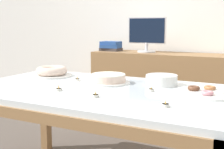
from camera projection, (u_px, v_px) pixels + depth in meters
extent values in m
cube|color=white|center=(177.00, 9.00, 3.48)|extent=(8.00, 0.10, 2.60)
cube|color=silver|center=(99.00, 91.00, 1.99)|extent=(1.71, 1.00, 0.04)
cube|color=olive|center=(53.00, 118.00, 1.58)|extent=(1.74, 0.08, 0.06)
cube|color=olive|center=(129.00, 85.00, 2.41)|extent=(1.74, 0.08, 0.06)
cube|color=olive|center=(4.00, 87.00, 2.37)|extent=(0.08, 1.03, 0.06)
cube|color=olive|center=(46.00, 114.00, 2.81)|extent=(0.07, 0.07, 0.67)
cube|color=olive|center=(167.00, 92.00, 3.36)|extent=(1.64, 0.44, 0.83)
cylinder|color=silver|center=(146.00, 52.00, 3.40)|extent=(0.20, 0.20, 0.02)
cylinder|color=silver|center=(147.00, 47.00, 3.39)|extent=(0.04, 0.04, 0.09)
cube|color=silver|center=(147.00, 30.00, 3.36)|extent=(0.42, 0.02, 0.28)
cube|color=black|center=(146.00, 31.00, 3.35)|extent=(0.40, 0.00, 0.26)
cube|color=#3F3838|center=(111.00, 49.00, 3.59)|extent=(0.24, 0.16, 0.03)
cube|color=#23478C|center=(111.00, 46.00, 3.59)|extent=(0.23, 0.20, 0.04)
cube|color=#23478C|center=(111.00, 43.00, 3.58)|extent=(0.22, 0.16, 0.04)
cylinder|color=white|center=(108.00, 82.00, 2.15)|extent=(0.30, 0.30, 0.01)
cylinder|color=beige|center=(108.00, 78.00, 2.15)|extent=(0.24, 0.24, 0.05)
cylinder|color=white|center=(108.00, 74.00, 2.14)|extent=(0.23, 0.23, 0.01)
cylinder|color=white|center=(52.00, 75.00, 2.45)|extent=(0.32, 0.32, 0.01)
torus|color=beige|center=(52.00, 71.00, 2.44)|extent=(0.24, 0.24, 0.06)
cylinder|color=white|center=(208.00, 93.00, 1.81)|extent=(0.38, 0.38, 0.01)
torus|color=#B27042|center=(210.00, 88.00, 1.88)|extent=(0.07, 0.07, 0.02)
torus|color=brown|center=(194.00, 88.00, 1.86)|extent=(0.07, 0.07, 0.03)
torus|color=pink|center=(207.00, 93.00, 1.73)|extent=(0.07, 0.07, 0.02)
cylinder|color=white|center=(161.00, 84.00, 2.08)|extent=(0.21, 0.21, 0.01)
cylinder|color=white|center=(161.00, 83.00, 2.08)|extent=(0.21, 0.21, 0.01)
cylinder|color=white|center=(161.00, 82.00, 2.08)|extent=(0.21, 0.21, 0.01)
cylinder|color=white|center=(162.00, 80.00, 2.08)|extent=(0.21, 0.21, 0.01)
cylinder|color=white|center=(162.00, 79.00, 2.08)|extent=(0.21, 0.21, 0.01)
cylinder|color=white|center=(162.00, 77.00, 2.07)|extent=(0.21, 0.21, 0.01)
cylinder|color=white|center=(162.00, 76.00, 2.07)|extent=(0.21, 0.21, 0.01)
cylinder|color=silver|center=(166.00, 105.00, 1.53)|extent=(0.04, 0.04, 0.02)
cylinder|color=white|center=(166.00, 104.00, 1.53)|extent=(0.03, 0.03, 0.00)
cone|color=#F9B74C|center=(166.00, 102.00, 1.53)|extent=(0.01, 0.01, 0.02)
cylinder|color=silver|center=(59.00, 90.00, 1.90)|extent=(0.04, 0.04, 0.02)
cylinder|color=white|center=(59.00, 89.00, 1.90)|extent=(0.03, 0.03, 0.00)
cone|color=#F9B74C|center=(59.00, 87.00, 1.90)|extent=(0.01, 0.01, 0.02)
cylinder|color=silver|center=(96.00, 96.00, 1.74)|extent=(0.04, 0.04, 0.02)
cylinder|color=white|center=(96.00, 95.00, 1.73)|extent=(0.03, 0.03, 0.00)
cone|color=#F9B74C|center=(95.00, 93.00, 1.73)|extent=(0.01, 0.01, 0.02)
cylinder|color=silver|center=(151.00, 90.00, 1.89)|extent=(0.04, 0.04, 0.02)
cylinder|color=white|center=(151.00, 89.00, 1.89)|extent=(0.03, 0.03, 0.00)
cone|color=#F9B74C|center=(151.00, 87.00, 1.88)|extent=(0.01, 0.01, 0.02)
cylinder|color=silver|center=(77.00, 80.00, 2.24)|extent=(0.04, 0.04, 0.02)
cylinder|color=white|center=(77.00, 79.00, 2.24)|extent=(0.03, 0.03, 0.00)
cone|color=#F9B74C|center=(77.00, 77.00, 2.24)|extent=(0.01, 0.01, 0.02)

